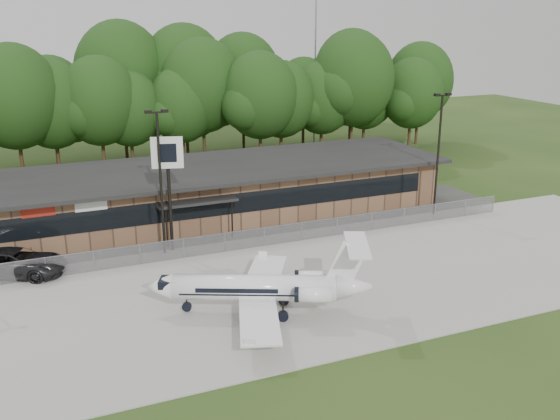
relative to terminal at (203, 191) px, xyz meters
name	(u,v)px	position (x,y,z in m)	size (l,w,h in m)	color
ground	(336,350)	(0.00, -23.94, -2.18)	(160.00, 160.00, 0.00)	#243F16
apron	(276,288)	(0.00, -15.94, -2.14)	(64.00, 18.00, 0.08)	#9E9B93
parking_lot	(220,231)	(0.00, -4.44, -2.15)	(50.00, 9.00, 0.06)	#383835
terminal	(203,191)	(0.00, 0.00, 0.00)	(41.00, 11.65, 4.30)	brown
fence	(238,241)	(0.00, -8.94, -1.40)	(46.00, 0.04, 1.52)	gray
treeline	(153,100)	(0.00, 18.06, 5.32)	(72.00, 12.00, 15.00)	#1E3811
radio_mast	(315,45)	(22.00, 24.06, 10.32)	(0.20, 0.20, 25.00)	gray
light_pole_mid	(160,172)	(-5.00, -7.44, 3.80)	(1.55, 0.30, 10.23)	black
light_pole_right	(439,145)	(18.00, -7.44, 3.80)	(1.55, 0.30, 10.23)	black
business_jet	(263,289)	(-1.98, -18.81, -0.60)	(12.71, 11.33, 4.40)	white
suv	(17,263)	(-14.68, -7.51, -1.29)	(2.93, 6.36, 1.77)	#272729
pole_sign	(168,165)	(-4.38, -7.14, 4.17)	(2.16, 0.80, 8.30)	black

